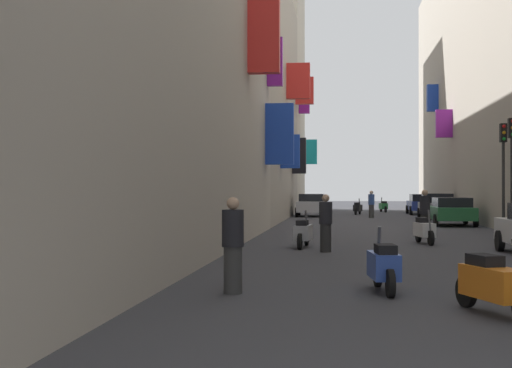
# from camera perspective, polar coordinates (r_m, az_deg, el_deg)

# --- Properties ---
(ground_plane) EXTENTS (140.00, 140.00, 0.00)m
(ground_plane) POSITION_cam_1_polar(r_m,az_deg,el_deg) (32.38, 10.19, -3.58)
(ground_plane) COLOR #38383D
(building_left_mid_a) EXTENTS (7.38, 20.04, 14.43)m
(building_left_mid_a) POSITION_cam_1_polar(r_m,az_deg,el_deg) (42.28, -1.51, 6.96)
(building_left_mid_a) COLOR #9E9384
(building_left_mid_a) RESTS_ON ground
(building_left_mid_b) EXTENTS (7.21, 10.78, 20.85)m
(building_left_mid_b) POSITION_cam_1_polar(r_m,az_deg,el_deg) (57.86, 0.74, 8.18)
(building_left_mid_b) COLOR #BCB29E
(building_left_mid_b) RESTS_ON ground
(parked_car_silver) EXTENTS (1.98, 3.94, 1.46)m
(parked_car_silver) POSITION_cam_1_polar(r_m,az_deg,el_deg) (45.74, 4.58, -1.68)
(parked_car_silver) COLOR #B7B7BC
(parked_car_silver) RESTS_ON ground
(parked_car_green) EXTENTS (2.03, 4.05, 1.37)m
(parked_car_green) POSITION_cam_1_polar(r_m,az_deg,el_deg) (35.45, 15.70, -2.11)
(parked_car_green) COLOR #236638
(parked_car_green) RESTS_ON ground
(parked_car_blue) EXTENTS (2.01, 3.97, 1.42)m
(parked_car_blue) POSITION_cam_1_polar(r_m,az_deg,el_deg) (50.30, 13.46, -1.57)
(parked_car_blue) COLOR navy
(parked_car_blue) RESTS_ON ground
(parked_car_grey) EXTENTS (1.96, 4.35, 1.52)m
(parked_car_grey) POSITION_cam_1_polar(r_m,az_deg,el_deg) (43.60, 14.58, -1.71)
(parked_car_grey) COLOR slate
(parked_car_grey) RESTS_ON ground
(scooter_blue) EXTENTS (0.55, 1.79, 1.13)m
(scooter_blue) POSITION_cam_1_polar(r_m,az_deg,el_deg) (12.43, 10.41, -6.60)
(scooter_blue) COLOR #2D4CAD
(scooter_blue) RESTS_ON ground
(scooter_orange) EXTENTS (0.83, 1.86, 1.13)m
(scooter_orange) POSITION_cam_1_polar(r_m,az_deg,el_deg) (10.58, 18.81, -7.68)
(scooter_orange) COLOR orange
(scooter_orange) RESTS_ON ground
(scooter_green) EXTENTS (0.64, 1.98, 1.13)m
(scooter_green) POSITION_cam_1_polar(r_m,az_deg,el_deg) (54.35, 10.38, -1.79)
(scooter_green) COLOR #287F3D
(scooter_green) RESTS_ON ground
(scooter_black) EXTENTS (0.69, 1.97, 1.13)m
(scooter_black) POSITION_cam_1_polar(r_m,az_deg,el_deg) (48.98, 8.33, -1.95)
(scooter_black) COLOR black
(scooter_black) RESTS_ON ground
(scooter_white) EXTENTS (0.62, 1.91, 1.13)m
(scooter_white) POSITION_cam_1_polar(r_m,az_deg,el_deg) (23.51, 13.61, -3.66)
(scooter_white) COLOR silver
(scooter_white) RESTS_ON ground
(scooter_silver) EXTENTS (0.55, 1.99, 1.13)m
(scooter_silver) POSITION_cam_1_polar(r_m,az_deg,el_deg) (21.45, 3.89, -3.98)
(scooter_silver) COLOR #ADADB2
(scooter_silver) RESTS_ON ground
(pedestrian_crossing) EXTENTS (0.42, 0.42, 1.66)m
(pedestrian_crossing) POSITION_cam_1_polar(r_m,az_deg,el_deg) (12.06, -1.91, -5.05)
(pedestrian_crossing) COLOR #363636
(pedestrian_crossing) RESTS_ON ground
(pedestrian_near_left) EXTENTS (0.54, 0.54, 1.68)m
(pedestrian_near_left) POSITION_cam_1_polar(r_m,az_deg,el_deg) (43.53, 9.43, -1.65)
(pedestrian_near_left) COLOR #373737
(pedestrian_near_left) RESTS_ON ground
(pedestrian_near_right) EXTENTS (0.46, 0.46, 1.77)m
(pedestrian_near_right) POSITION_cam_1_polar(r_m,az_deg,el_deg) (26.66, 13.66, -2.35)
(pedestrian_near_right) COLOR black
(pedestrian_near_right) RESTS_ON ground
(pedestrian_far_away) EXTENTS (0.53, 0.53, 1.65)m
(pedestrian_far_away) POSITION_cam_1_polar(r_m,az_deg,el_deg) (19.98, 5.73, -3.22)
(pedestrian_far_away) COLOR #262626
(pedestrian_far_away) RESTS_ON ground
(traffic_light_near_corner) EXTENTS (0.26, 0.34, 4.48)m
(traffic_light_near_corner) POSITION_cam_1_polar(r_m,az_deg,el_deg) (28.04, 20.22, 2.15)
(traffic_light_near_corner) COLOR #2D2D2D
(traffic_light_near_corner) RESTS_ON ground
(traffic_light_far_corner) EXTENTS (0.26, 0.34, 4.42)m
(traffic_light_far_corner) POSITION_cam_1_polar(r_m,az_deg,el_deg) (29.57, 19.59, 1.95)
(traffic_light_far_corner) COLOR #2D2D2D
(traffic_light_far_corner) RESTS_ON ground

